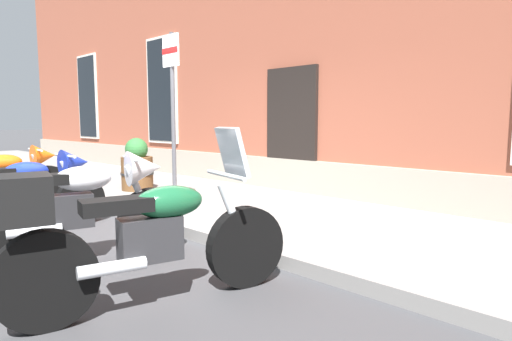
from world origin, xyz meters
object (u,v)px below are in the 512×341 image
motorcycle_blue_sport (26,188)px  motorcycle_green_touring (142,235)px  parking_sign (172,96)px  motorcycle_orange_sport (3,176)px  barrel_planter (137,167)px  motorcycle_white_sport (82,204)px

motorcycle_blue_sport → motorcycle_green_touring: motorcycle_green_touring is taller
motorcycle_green_touring → parking_sign: (-2.48, 1.98, 1.17)m
motorcycle_orange_sport → motorcycle_green_touring: (4.55, -0.32, 0.00)m
barrel_planter → motorcycle_white_sport: bearing=-37.8°
motorcycle_green_touring → motorcycle_white_sport: bearing=173.4°
motorcycle_blue_sport → parking_sign: size_ratio=0.87×
motorcycle_white_sport → parking_sign: bearing=121.5°
motorcycle_orange_sport → barrel_planter: bearing=82.2°
motorcycle_white_sport → barrel_planter: (-2.91, 2.25, -0.04)m
parking_sign → barrel_planter: size_ratio=2.63×
motorcycle_orange_sport → motorcycle_green_touring: bearing=-4.0°
motorcycle_orange_sport → motorcycle_blue_sport: (1.58, -0.17, 0.00)m
parking_sign → motorcycle_blue_sport: bearing=-105.1°
motorcycle_blue_sport → motorcycle_green_touring: (2.97, -0.15, 0.00)m
motorcycle_white_sport → barrel_planter: bearing=142.2°
motorcycle_green_touring → barrel_planter: 4.90m
motorcycle_blue_sport → parking_sign: parking_sign is taller
motorcycle_orange_sport → motorcycle_blue_sport: bearing=-6.1°
motorcycle_orange_sport → parking_sign: (2.08, 1.66, 1.18)m
motorcycle_orange_sport → barrel_planter: 2.11m
motorcycle_orange_sport → motorcycle_blue_sport: motorcycle_blue_sport is taller
motorcycle_orange_sport → motorcycle_white_sport: size_ratio=1.00×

